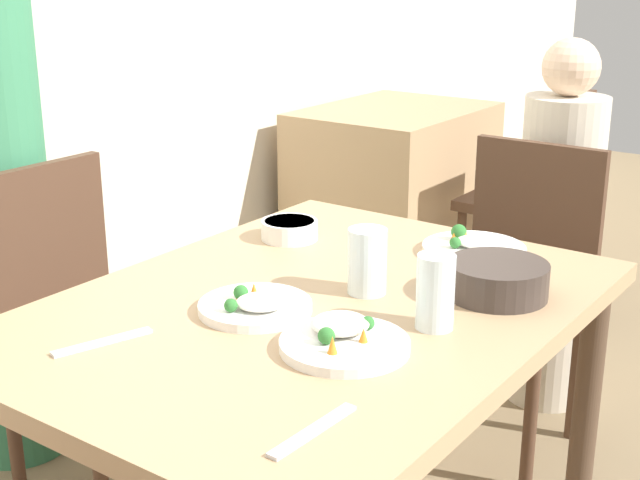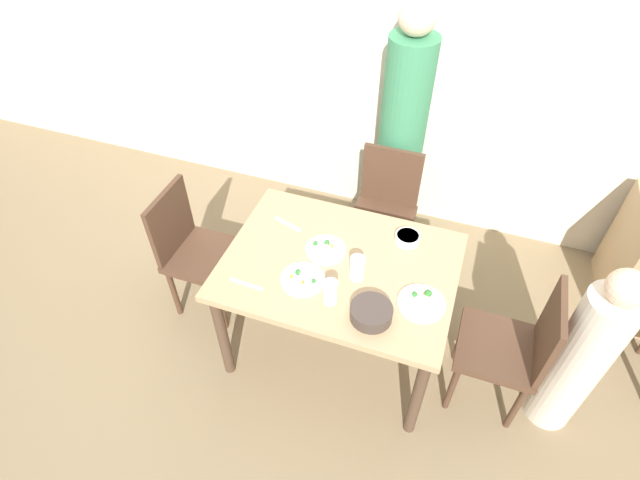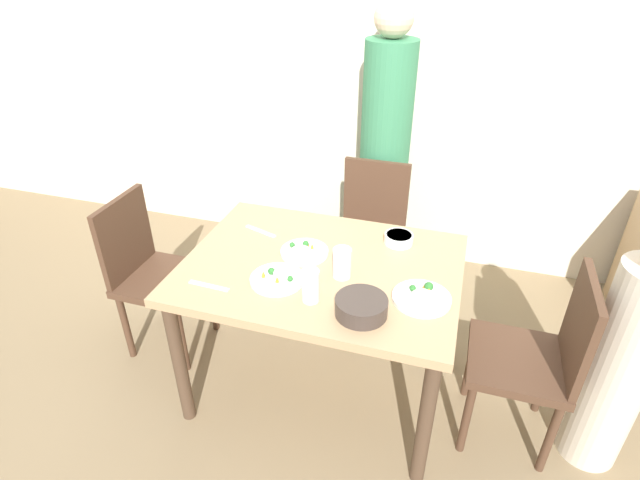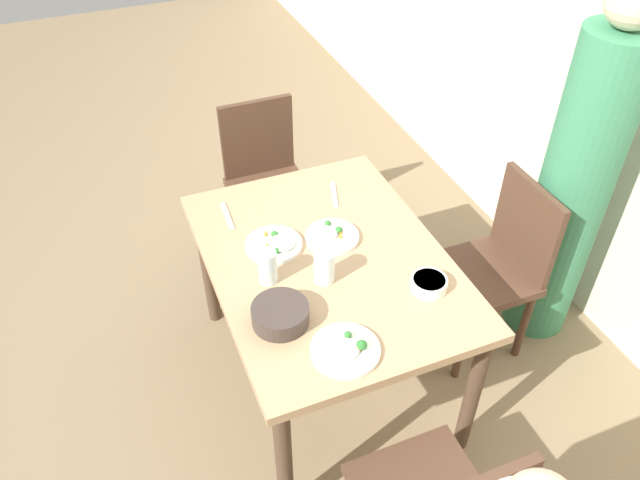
{
  "view_description": "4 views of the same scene",
  "coord_description": "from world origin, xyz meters",
  "px_view_note": "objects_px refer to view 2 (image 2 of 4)",
  "views": [
    {
      "loc": [
        -1.29,
        -0.94,
        1.37
      ],
      "look_at": [
        0.12,
        0.07,
        0.8
      ],
      "focal_mm": 50.0,
      "sensor_mm": 36.0,
      "label": 1
    },
    {
      "loc": [
        0.48,
        -1.67,
        2.62
      ],
      "look_at": [
        -0.08,
        -0.09,
        0.95
      ],
      "focal_mm": 28.0,
      "sensor_mm": 36.0,
      "label": 2
    },
    {
      "loc": [
        0.52,
        -1.72,
        1.94
      ],
      "look_at": [
        0.01,
        -0.06,
        0.88
      ],
      "focal_mm": 28.0,
      "sensor_mm": 36.0,
      "label": 3
    },
    {
      "loc": [
        1.63,
        -0.69,
        2.34
      ],
      "look_at": [
        0.04,
        -0.04,
        0.85
      ],
      "focal_mm": 35.0,
      "sensor_mm": 36.0,
      "label": 4
    }
  ],
  "objects_px": {
    "chair_child_spot": "(513,347)",
    "plate_rice_adult": "(304,278)",
    "chair_adult_spot": "(384,209)",
    "person_child": "(580,358)",
    "person_adult": "(401,140)",
    "bowl_curry": "(371,312)",
    "glass_water_tall": "(331,292)"
  },
  "relations": [
    {
      "from": "chair_child_spot",
      "to": "bowl_curry",
      "type": "bearing_deg",
      "value": -70.21
    },
    {
      "from": "person_child",
      "to": "plate_rice_adult",
      "type": "relative_size",
      "value": 5.06
    },
    {
      "from": "chair_adult_spot",
      "to": "plate_rice_adult",
      "type": "bearing_deg",
      "value": -101.65
    },
    {
      "from": "glass_water_tall",
      "to": "chair_child_spot",
      "type": "bearing_deg",
      "value": 13.95
    },
    {
      "from": "person_child",
      "to": "glass_water_tall",
      "type": "height_order",
      "value": "person_child"
    },
    {
      "from": "plate_rice_adult",
      "to": "glass_water_tall",
      "type": "distance_m",
      "value": 0.19
    },
    {
      "from": "glass_water_tall",
      "to": "plate_rice_adult",
      "type": "bearing_deg",
      "value": 153.01
    },
    {
      "from": "chair_adult_spot",
      "to": "person_adult",
      "type": "relative_size",
      "value": 0.51
    },
    {
      "from": "chair_child_spot",
      "to": "person_child",
      "type": "xyz_separation_m",
      "value": [
        0.3,
        0.0,
        0.06
      ]
    },
    {
      "from": "person_adult",
      "to": "person_child",
      "type": "xyz_separation_m",
      "value": [
        1.17,
        -1.12,
        -0.27
      ]
    },
    {
      "from": "person_child",
      "to": "person_adult",
      "type": "bearing_deg",
      "value": 136.1
    },
    {
      "from": "person_child",
      "to": "plate_rice_adult",
      "type": "xyz_separation_m",
      "value": [
        -1.36,
        -0.14,
        0.21
      ]
    },
    {
      "from": "chair_child_spot",
      "to": "plate_rice_adult",
      "type": "relative_size",
      "value": 3.84
    },
    {
      "from": "chair_child_spot",
      "to": "bowl_curry",
      "type": "height_order",
      "value": "chair_child_spot"
    },
    {
      "from": "person_child",
      "to": "plate_rice_adult",
      "type": "bearing_deg",
      "value": -174.18
    },
    {
      "from": "glass_water_tall",
      "to": "bowl_curry",
      "type": "bearing_deg",
      "value": -6.95
    },
    {
      "from": "person_adult",
      "to": "glass_water_tall",
      "type": "xyz_separation_m",
      "value": [
        -0.03,
        -1.35,
        -0.01
      ]
    },
    {
      "from": "person_child",
      "to": "bowl_curry",
      "type": "xyz_separation_m",
      "value": [
        -0.99,
        -0.25,
        0.23
      ]
    },
    {
      "from": "plate_rice_adult",
      "to": "glass_water_tall",
      "type": "relative_size",
      "value": 1.63
    },
    {
      "from": "person_child",
      "to": "glass_water_tall",
      "type": "relative_size",
      "value": 8.23
    },
    {
      "from": "glass_water_tall",
      "to": "chair_adult_spot",
      "type": "bearing_deg",
      "value": 88.44
    },
    {
      "from": "person_adult",
      "to": "plate_rice_adult",
      "type": "distance_m",
      "value": 1.28
    },
    {
      "from": "chair_adult_spot",
      "to": "bowl_curry",
      "type": "xyz_separation_m",
      "value": [
        0.18,
        -1.05,
        0.29
      ]
    },
    {
      "from": "bowl_curry",
      "to": "chair_child_spot",
      "type": "bearing_deg",
      "value": 19.79
    },
    {
      "from": "person_adult",
      "to": "plate_rice_adult",
      "type": "bearing_deg",
      "value": -98.74
    },
    {
      "from": "chair_adult_spot",
      "to": "plate_rice_adult",
      "type": "xyz_separation_m",
      "value": [
        -0.19,
        -0.94,
        0.27
      ]
    },
    {
      "from": "chair_adult_spot",
      "to": "person_adult",
      "type": "distance_m",
      "value": 0.46
    },
    {
      "from": "chair_child_spot",
      "to": "plate_rice_adult",
      "type": "height_order",
      "value": "chair_child_spot"
    },
    {
      "from": "person_child",
      "to": "chair_child_spot",
      "type": "bearing_deg",
      "value": -180.0
    },
    {
      "from": "person_adult",
      "to": "bowl_curry",
      "type": "bearing_deg",
      "value": -82.53
    },
    {
      "from": "chair_adult_spot",
      "to": "bowl_curry",
      "type": "relative_size",
      "value": 4.32
    },
    {
      "from": "bowl_curry",
      "to": "chair_adult_spot",
      "type": "bearing_deg",
      "value": 99.71
    }
  ]
}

